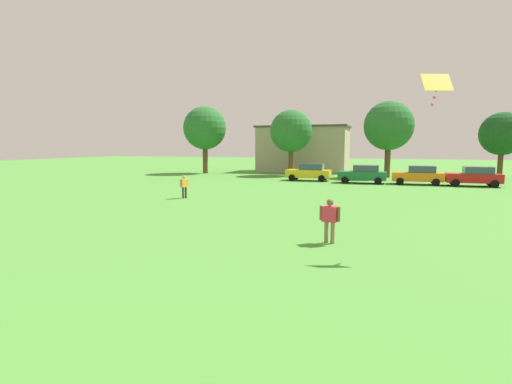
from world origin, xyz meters
TOP-DOWN VIEW (x-y plane):
  - ground_plane at (0.00, 30.00)m, footprint 160.00×160.00m
  - adult_bystander at (3.49, 14.91)m, footprint 0.75×0.38m
  - bystander_near_trees at (-7.41, 24.17)m, footprint 0.46×0.68m
  - kite at (6.77, 14.98)m, footprint 1.01×0.71m
  - parked_car_yellow_0 at (-2.14, 39.96)m, footprint 4.30×2.02m
  - parked_car_green_1 at (3.10, 38.90)m, footprint 4.30×2.02m
  - parked_car_orange_2 at (7.88, 39.15)m, footprint 4.30×2.02m
  - parked_car_red_3 at (12.33, 39.06)m, footprint 4.30×2.02m
  - tree_far_left at (-16.56, 46.27)m, footprint 5.32×5.32m
  - tree_left at (-5.54, 46.19)m, footprint 4.85×4.85m
  - tree_center_left at (5.14, 46.72)m, footprint 5.29×5.29m
  - tree_center_right at (16.24, 48.04)m, footprint 4.42×4.42m
  - house_left at (-5.53, 53.20)m, footprint 11.82×6.63m

SIDE VIEW (x-z plane):
  - ground_plane at x=0.00m, z-range 0.00..0.00m
  - parked_car_yellow_0 at x=-2.14m, z-range 0.02..1.70m
  - parked_car_green_1 at x=3.10m, z-range 0.02..1.70m
  - parked_car_orange_2 at x=7.88m, z-range 0.02..1.70m
  - parked_car_red_3 at x=12.33m, z-range 0.02..1.70m
  - bystander_near_trees at x=-7.41m, z-range 0.14..1.67m
  - adult_bystander at x=3.49m, z-range 0.15..1.75m
  - house_left at x=-5.53m, z-range 0.01..6.03m
  - tree_center_right at x=16.24m, z-range 1.20..8.09m
  - tree_left at x=-5.54m, z-range 1.32..8.89m
  - kite at x=6.77m, z-range 4.88..5.92m
  - tree_center_left at x=5.14m, z-range 1.44..9.69m
  - tree_far_left at x=-16.56m, z-range 1.45..9.74m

